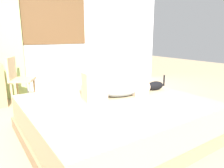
{
  "coord_description": "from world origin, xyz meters",
  "views": [
    {
      "loc": [
        -1.3,
        -2.09,
        1.23
      ],
      "look_at": [
        0.21,
        0.13,
        0.6
      ],
      "focal_mm": 33.53,
      "sensor_mm": 36.0,
      "label": 1
    }
  ],
  "objects_px": {
    "cat": "(154,86)",
    "chair_by_desk": "(18,77)",
    "bed": "(114,117)",
    "person_lying": "(115,88)"
  },
  "relations": [
    {
      "from": "bed",
      "to": "chair_by_desk",
      "type": "height_order",
      "value": "chair_by_desk"
    },
    {
      "from": "cat",
      "to": "chair_by_desk",
      "type": "distance_m",
      "value": 2.36
    },
    {
      "from": "bed",
      "to": "person_lying",
      "type": "bearing_deg",
      "value": 50.46
    },
    {
      "from": "chair_by_desk",
      "to": "bed",
      "type": "bearing_deg",
      "value": -68.51
    },
    {
      "from": "chair_by_desk",
      "to": "person_lying",
      "type": "bearing_deg",
      "value": -65.05
    },
    {
      "from": "cat",
      "to": "person_lying",
      "type": "bearing_deg",
      "value": 176.22
    },
    {
      "from": "bed",
      "to": "chair_by_desk",
      "type": "bearing_deg",
      "value": 111.49
    },
    {
      "from": "cat",
      "to": "chair_by_desk",
      "type": "xyz_separation_m",
      "value": [
        -1.49,
        1.83,
        -0.01
      ]
    },
    {
      "from": "bed",
      "to": "cat",
      "type": "height_order",
      "value": "cat"
    },
    {
      "from": "cat",
      "to": "chair_by_desk",
      "type": "height_order",
      "value": "chair_by_desk"
    }
  ]
}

